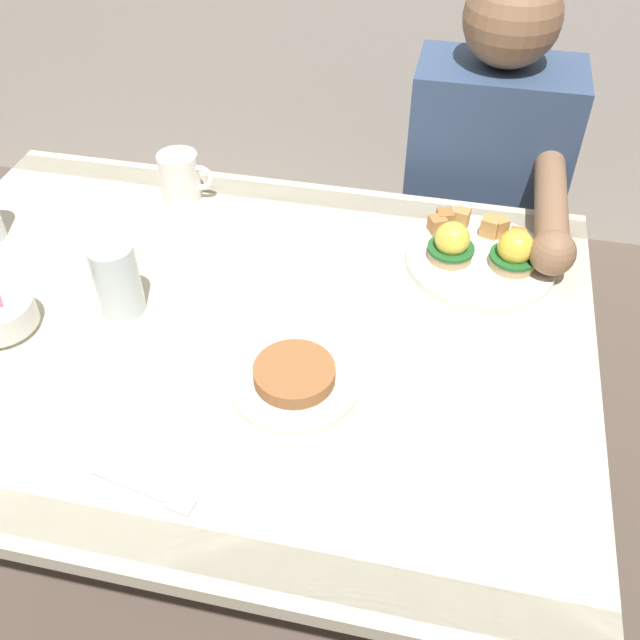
{
  "coord_description": "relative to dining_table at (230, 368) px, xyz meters",
  "views": [
    {
      "loc": [
        0.34,
        -0.81,
        1.55
      ],
      "look_at": [
        0.16,
        0.0,
        0.78
      ],
      "focal_mm": 40.35,
      "sensor_mm": 36.0,
      "label": 1
    }
  ],
  "objects": [
    {
      "name": "coffee_mug",
      "position": [
        -0.2,
        0.35,
        0.16
      ],
      "size": [
        0.11,
        0.08,
        0.09
      ],
      "color": "white",
      "rests_on": "dining_table"
    },
    {
      "name": "ground_plane",
      "position": [
        0.0,
        0.0,
        -0.63
      ],
      "size": [
        6.0,
        6.0,
        0.0
      ],
      "primitive_type": "plane",
      "color": "brown"
    },
    {
      "name": "fork",
      "position": [
        0.0,
        -0.33,
        0.11
      ],
      "size": [
        0.16,
        0.05,
        0.0
      ],
      "color": "silver",
      "rests_on": "dining_table"
    },
    {
      "name": "diner_person",
      "position": [
        0.4,
        0.6,
        0.02
      ],
      "size": [
        0.34,
        0.54,
        1.14
      ],
      "color": "#33333D",
      "rests_on": "ground_plane"
    },
    {
      "name": "water_glass_extra",
      "position": [
        -0.18,
        -0.0,
        0.17
      ],
      "size": [
        0.08,
        0.08,
        0.13
      ],
      "color": "silver",
      "rests_on": "dining_table"
    },
    {
      "name": "eggs_benedict_plate",
      "position": [
        0.4,
        0.25,
        0.13
      ],
      "size": [
        0.27,
        0.27,
        0.09
      ],
      "color": "white",
      "rests_on": "dining_table"
    },
    {
      "name": "side_plate",
      "position": [
        0.15,
        -0.11,
        0.12
      ],
      "size": [
        0.2,
        0.2,
        0.04
      ],
      "color": "white",
      "rests_on": "dining_table"
    },
    {
      "name": "dining_table",
      "position": [
        0.0,
        0.0,
        0.0
      ],
      "size": [
        1.2,
        0.9,
        0.74
      ],
      "color": "beige",
      "rests_on": "ground_plane"
    }
  ]
}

